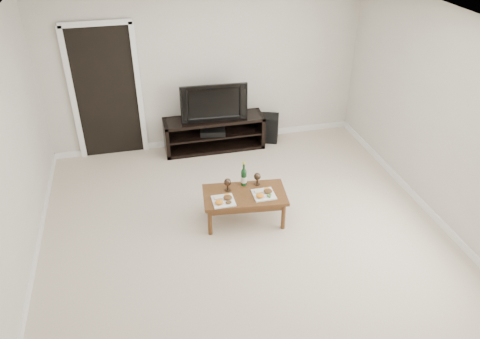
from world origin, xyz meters
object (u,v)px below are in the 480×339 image
Objects in this scene: media_console at (214,133)px; television at (213,101)px; coffee_table at (245,207)px; subwoofer at (269,128)px.

television is at bearing 180.00° from media_console.
coffee_table is (0.01, -1.99, -0.07)m from media_console.
media_console reaches higher than coffee_table.
coffee_table is at bearing -89.60° from media_console.
television reaches higher than coffee_table.
subwoofer is 0.43× the size of coffee_table.
television reaches higher than subwoofer.
subwoofer is (0.96, 0.07, -0.05)m from media_console.
coffee_table is (-0.94, -2.07, -0.01)m from subwoofer.
subwoofer is (0.96, 0.07, -0.63)m from television.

